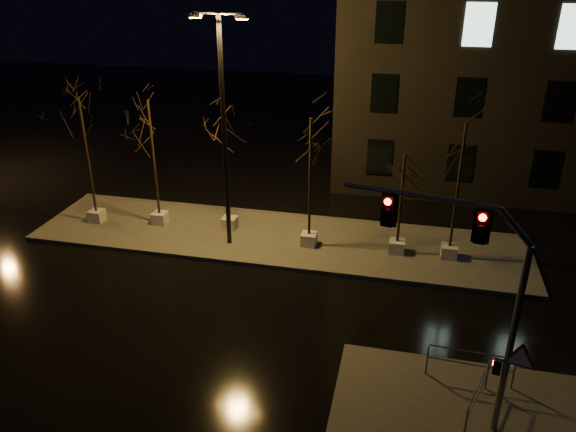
# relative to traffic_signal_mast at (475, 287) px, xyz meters

# --- Properties ---
(ground) EXTENTS (90.00, 90.00, 0.00)m
(ground) POSITION_rel_traffic_signal_mast_xyz_m (-7.33, 3.53, -4.32)
(ground) COLOR black
(ground) RESTS_ON ground
(median) EXTENTS (22.00, 5.00, 0.15)m
(median) POSITION_rel_traffic_signal_mast_xyz_m (-7.33, 9.53, -4.25)
(median) COLOR #484640
(median) RESTS_ON ground
(sidewalk_corner) EXTENTS (7.00, 5.00, 0.15)m
(sidewalk_corner) POSITION_rel_traffic_signal_mast_xyz_m (0.17, 0.03, -4.25)
(sidewalk_corner) COLOR #484640
(sidewalk_corner) RESTS_ON ground
(tree_0) EXTENTS (1.80, 1.80, 6.09)m
(tree_0) POSITION_rel_traffic_signal_mast_xyz_m (-16.05, 9.22, 0.45)
(tree_0) COLOR beige
(tree_0) RESTS_ON median
(tree_1) EXTENTS (1.80, 1.80, 6.03)m
(tree_1) POSITION_rel_traffic_signal_mast_xyz_m (-13.02, 9.65, 0.40)
(tree_1) COLOR beige
(tree_1) RESTS_ON median
(tree_2) EXTENTS (1.80, 1.80, 5.57)m
(tree_2) POSITION_rel_traffic_signal_mast_xyz_m (-9.65, 9.88, 0.06)
(tree_2) COLOR beige
(tree_2) RESTS_ON median
(tree_3) EXTENTS (1.80, 1.80, 5.80)m
(tree_3) POSITION_rel_traffic_signal_mast_xyz_m (-5.77, 9.07, 0.22)
(tree_3) COLOR beige
(tree_3) RESTS_ON median
(tree_4) EXTENTS (1.80, 1.80, 4.51)m
(tree_4) POSITION_rel_traffic_signal_mast_xyz_m (-2.01, 9.22, -0.75)
(tree_4) COLOR beige
(tree_4) RESTS_ON median
(tree_5) EXTENTS (1.80, 1.80, 5.95)m
(tree_5) POSITION_rel_traffic_signal_mast_xyz_m (0.14, 9.26, 0.34)
(tree_5) COLOR beige
(tree_5) RESTS_ON median
(traffic_signal_mast) EXTENTS (5.11, 1.16, 6.35)m
(traffic_signal_mast) POSITION_rel_traffic_signal_mast_xyz_m (0.00, 0.00, 0.00)
(traffic_signal_mast) COLOR #5C5E64
(traffic_signal_mast) RESTS_ON sidewalk_corner
(streetlight_main) EXTENTS (2.40, 0.52, 9.59)m
(streetlight_main) POSITION_rel_traffic_signal_mast_xyz_m (-9.22, 8.50, 1.36)
(streetlight_main) COLOR black
(streetlight_main) RESTS_ON median
(guard_rail_a) EXTENTS (2.49, 0.17, 1.07)m
(guard_rail_a) POSITION_rel_traffic_signal_mast_xyz_m (0.46, 1.61, -3.47)
(guard_rail_a) COLOR #5C5E64
(guard_rail_a) RESTS_ON sidewalk_corner
(guard_rail_b) EXTENTS (0.76, 2.04, 1.02)m
(guard_rail_b) POSITION_rel_traffic_signal_mast_xyz_m (0.58, 0.38, -3.51)
(guard_rail_b) COLOR #5C5E64
(guard_rail_b) RESTS_ON sidewalk_corner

